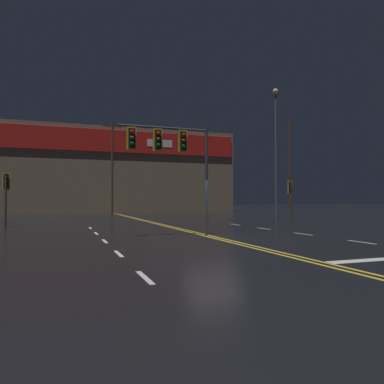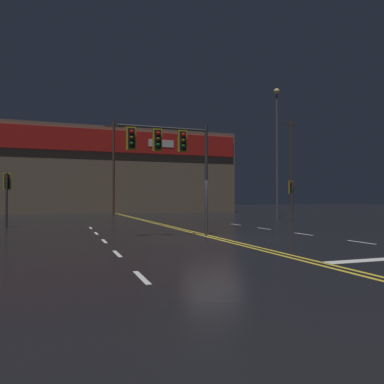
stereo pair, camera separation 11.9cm
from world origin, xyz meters
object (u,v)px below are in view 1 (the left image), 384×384
at_px(traffic_signal_corner_northeast, 291,191).
at_px(traffic_signal_corner_northwest, 6,187).
at_px(streetlight_far_left, 276,138).
at_px(traffic_signal_median, 169,148).

height_order(traffic_signal_corner_northeast, traffic_signal_corner_northwest, traffic_signal_corner_northwest).
bearing_deg(streetlight_far_left, traffic_signal_median, -135.08).
xyz_separation_m(traffic_signal_corner_northeast, traffic_signal_corner_northwest, (-19.71, -0.43, 0.08)).
xyz_separation_m(traffic_signal_median, streetlight_far_left, (14.66, 14.62, 3.58)).
relative_size(traffic_signal_median, streetlight_far_left, 0.41).
bearing_deg(streetlight_far_left, traffic_signal_corner_northwest, -163.95).
relative_size(traffic_signal_median, traffic_signal_corner_northeast, 1.63).
height_order(traffic_signal_median, traffic_signal_corner_northwest, traffic_signal_median).
bearing_deg(traffic_signal_corner_northwest, traffic_signal_median, -47.76).
xyz_separation_m(traffic_signal_corner_northeast, streetlight_far_left, (2.44, 5.94, 5.24)).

